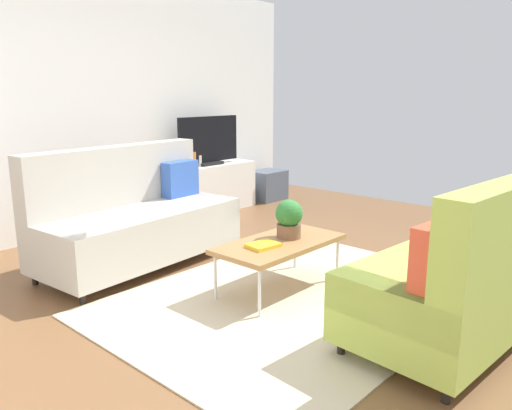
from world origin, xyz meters
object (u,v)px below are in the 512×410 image
Objects in this scene: storage_trunk at (267,185)px; bottle_1 at (200,161)px; tv at (209,141)px; coffee_table at (280,244)px; vase_0 at (171,161)px; couch_green at (472,271)px; table_book_0 at (263,245)px; couch_beige at (136,218)px; potted_plant at (289,218)px; vase_1 at (180,162)px; bottle_0 at (194,160)px; tv_console at (209,188)px.

storage_trunk is 1.37m from bottle_1.
storage_trunk is at bearing -4.16° from tv.
coffee_table is at bearing -137.33° from storage_trunk.
tv is at bearing -6.88° from vase_0.
table_book_0 is at bearing 112.76° from couch_green.
potted_plant is at bearing 105.41° from couch_beige.
bottle_1 is (1.55, 2.48, 0.28)m from table_book_0.
bottle_0 is at bearing -29.68° from vase_1.
bottle_0 is at bearing 63.33° from coffee_table.
tv is 6.95× the size of bottle_1.
storage_trunk is at bearing 40.58° from table_book_0.
couch_green is 1.45m from potted_plant.
coffee_table is 0.21m from table_book_0.
tv is at bearing -90.00° from tv_console.
couch_green is 4.13m from tv_console.
table_book_0 is at bearing -121.95° from bottle_1.
tv is at bearing 6.41° from bottle_1.
couch_green is at bearing -107.46° from tv_console.
tv is 1.92× the size of storage_trunk.
vase_0 is at bearing 69.88° from coffee_table.
couch_green is 3.75× the size of storage_trunk.
table_book_0 is at bearing 92.52° from couch_beige.
table_book_0 is (-1.72, -2.52, 0.11)m from tv_console.
potted_plant reaches higher than storage_trunk.
coffee_table is at bearing 105.04° from couch_green.
tv is 3.08m from table_book_0.
bottle_0 reaches higher than storage_trunk.
vase_1 is (0.95, 2.55, 0.13)m from potted_plant.
tv is (1.52, 2.49, 0.56)m from coffee_table.
couch_beige is 9.94× the size of bottle_0.
couch_green is 13.56× the size of bottle_1.
couch_green is 1.39× the size of tv_console.
vase_1 is (-0.43, 0.05, 0.40)m from tv_console.
tv_console is at bearing 55.61° from table_book_0.
vase_0 is at bearing 84.44° from couch_green.
bottle_1 is at bearing -167.33° from tv_console.
bottle_0 is at bearing -175.86° from tv.
bottle_1 is at bearing 58.05° from table_book_0.
tv_console is 5.83× the size of table_book_0.
tv is at bearing 58.66° from coffee_table.
tv_console is 3.05m from table_book_0.
table_book_0 is (-0.49, 1.42, -0.01)m from couch_green.
bottle_1 is (0.26, -0.09, -0.01)m from vase_1.
couch_green reaches higher than vase_0.
storage_trunk is 3.48m from potted_plant.
vase_1 reaches higher than table_book_0.
bottle_1 is (-0.18, -0.02, -0.24)m from tv.
couch_beige is at bearing 105.45° from coffee_table.
tv_console is (1.91, 1.09, -0.12)m from couch_beige.
couch_beige is 3.18m from storage_trunk.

